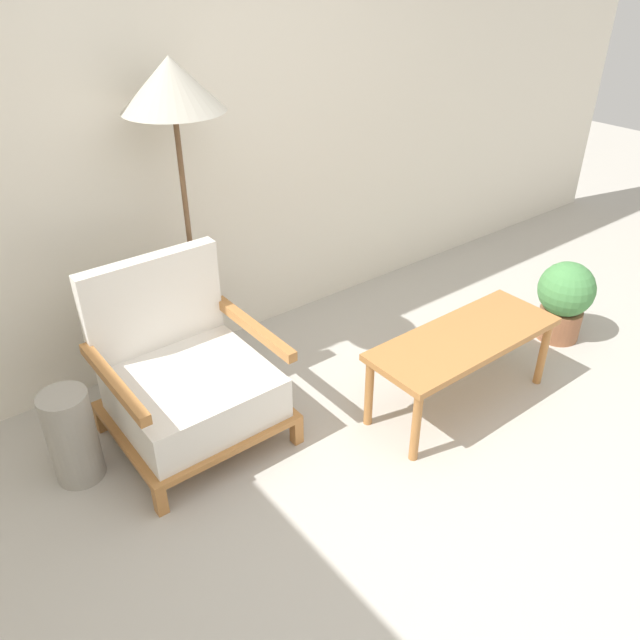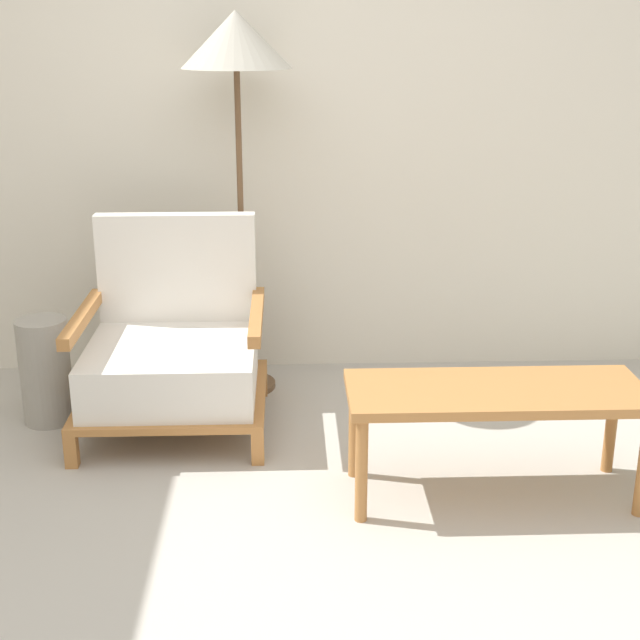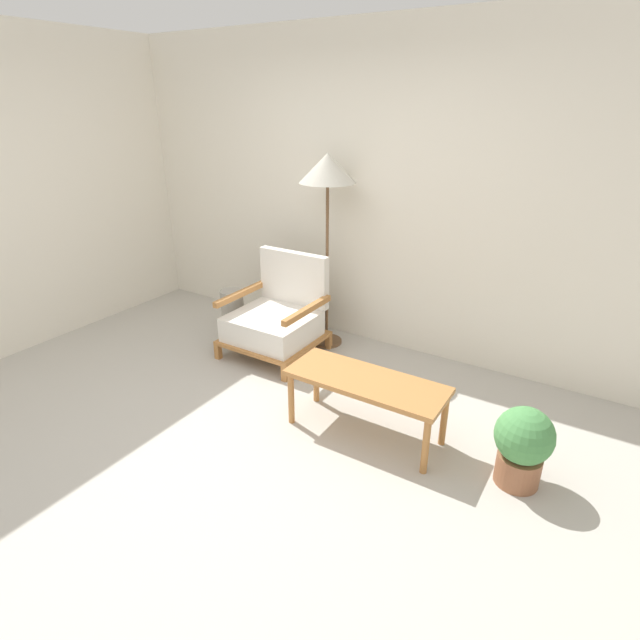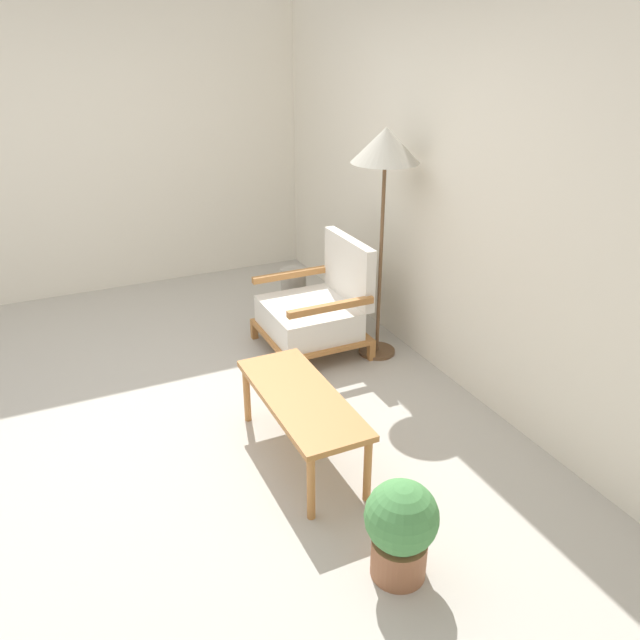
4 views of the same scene
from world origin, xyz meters
TOP-DOWN VIEW (x-y plane):
  - ground_plane at (0.00, 0.00)m, footprint 14.00×14.00m
  - wall_back at (0.00, 2.03)m, footprint 8.00×0.06m
  - wall_left at (-2.45, 0.50)m, footprint 0.06×8.00m
  - armchair at (-0.43, 1.32)m, footprint 0.78×0.73m
  - floor_lamp at (-0.15, 1.72)m, footprint 0.48×0.48m
  - coffee_table at (0.80, 0.66)m, footprint 1.07×0.41m
  - vase at (-0.99, 1.37)m, footprint 0.22×0.22m
  - potted_plant at (1.79, 0.71)m, footprint 0.34×0.34m

SIDE VIEW (x-z plane):
  - ground_plane at x=0.00m, z-range 0.00..0.00m
  - vase at x=-0.99m, z-range 0.00..0.46m
  - potted_plant at x=1.79m, z-range 0.02..0.53m
  - armchair at x=-0.43m, z-range -0.10..0.76m
  - coffee_table at x=0.80m, z-range 0.16..0.58m
  - wall_back at x=0.00m, z-range 0.00..2.70m
  - wall_left at x=-2.45m, z-range 0.00..2.70m
  - floor_lamp at x=-0.15m, z-range 0.66..2.37m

